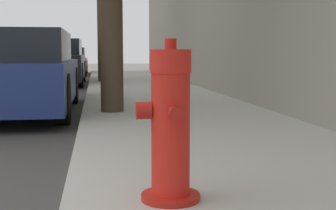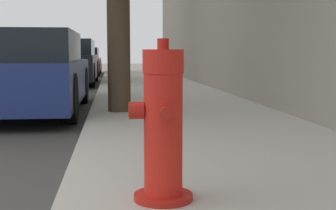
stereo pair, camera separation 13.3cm
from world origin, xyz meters
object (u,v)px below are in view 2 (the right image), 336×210
parked_car_mid (68,62)px  parked_car_far (80,61)px  parked_car_near (24,73)px  fire_hydrant (163,128)px

parked_car_mid → parked_car_far: bearing=90.4°
parked_car_near → parked_car_far: 13.27m
fire_hydrant → parked_car_far: parked_car_far is taller
parked_car_near → parked_car_mid: size_ratio=0.98×
parked_car_mid → fire_hydrant: bearing=-82.2°
fire_hydrant → parked_car_near: parked_car_near is taller
fire_hydrant → parked_car_far: bearing=95.3°
fire_hydrant → parked_car_near: (-1.72, 5.22, 0.10)m
fire_hydrant → parked_car_near: bearing=108.2°
parked_car_far → fire_hydrant: bearing=-84.7°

